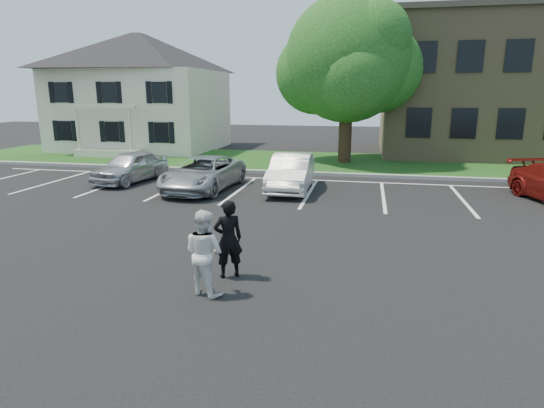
{
  "coord_description": "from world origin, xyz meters",
  "views": [
    {
      "loc": [
        2.11,
        -9.09,
        3.78
      ],
      "look_at": [
        0.0,
        1.0,
        1.25
      ],
      "focal_mm": 30.0,
      "sensor_mm": 36.0,
      "label": 1
    }
  ],
  "objects_px": {
    "man_black_suit": "(228,239)",
    "car_white_sedan": "(291,172)",
    "tree": "(350,62)",
    "man_white_shirt": "(204,252)",
    "car_silver_minivan": "(203,174)",
    "car_silver_west": "(131,167)",
    "house": "(141,92)"
  },
  "relations": [
    {
      "from": "man_black_suit",
      "to": "car_white_sedan",
      "type": "relative_size",
      "value": 0.39
    },
    {
      "from": "man_white_shirt",
      "to": "car_silver_minivan",
      "type": "bearing_deg",
      "value": -47.1
    },
    {
      "from": "car_silver_west",
      "to": "car_silver_minivan",
      "type": "height_order",
      "value": "car_silver_west"
    },
    {
      "from": "car_silver_minivan",
      "to": "house",
      "type": "bearing_deg",
      "value": 130.05
    },
    {
      "from": "tree",
      "to": "man_black_suit",
      "type": "xyz_separation_m",
      "value": [
        -1.61,
        -16.73,
        -4.52
      ]
    },
    {
      "from": "house",
      "to": "tree",
      "type": "relative_size",
      "value": 1.17
    },
    {
      "from": "man_white_shirt",
      "to": "car_silver_west",
      "type": "distance_m",
      "value": 12.35
    },
    {
      "from": "tree",
      "to": "car_silver_west",
      "type": "bearing_deg",
      "value": -139.93
    },
    {
      "from": "man_white_shirt",
      "to": "car_white_sedan",
      "type": "height_order",
      "value": "man_white_shirt"
    },
    {
      "from": "tree",
      "to": "man_white_shirt",
      "type": "relative_size",
      "value": 5.28
    },
    {
      "from": "man_white_shirt",
      "to": "house",
      "type": "bearing_deg",
      "value": -37.74
    },
    {
      "from": "car_silver_minivan",
      "to": "tree",
      "type": "bearing_deg",
      "value": 62.66
    },
    {
      "from": "house",
      "to": "car_silver_minivan",
      "type": "xyz_separation_m",
      "value": [
        8.79,
        -12.2,
        -3.17
      ]
    },
    {
      "from": "tree",
      "to": "man_black_suit",
      "type": "bearing_deg",
      "value": -95.51
    },
    {
      "from": "man_black_suit",
      "to": "man_white_shirt",
      "type": "relative_size",
      "value": 1.0
    },
    {
      "from": "man_black_suit",
      "to": "man_white_shirt",
      "type": "distance_m",
      "value": 0.9
    },
    {
      "from": "house",
      "to": "car_white_sedan",
      "type": "bearing_deg",
      "value": -43.34
    },
    {
      "from": "car_white_sedan",
      "to": "car_silver_minivan",
      "type": "bearing_deg",
      "value": -170.83
    },
    {
      "from": "car_silver_minivan",
      "to": "car_silver_west",
      "type": "bearing_deg",
      "value": 169.45
    },
    {
      "from": "man_black_suit",
      "to": "car_white_sedan",
      "type": "height_order",
      "value": "man_black_suit"
    },
    {
      "from": "man_black_suit",
      "to": "man_white_shirt",
      "type": "bearing_deg",
      "value": 45.64
    },
    {
      "from": "house",
      "to": "tree",
      "type": "distance_m",
      "value": 14.57
    },
    {
      "from": "man_black_suit",
      "to": "car_silver_minivan",
      "type": "xyz_separation_m",
      "value": [
        -3.6,
        8.27,
        -0.17
      ]
    },
    {
      "from": "house",
      "to": "car_silver_west",
      "type": "xyz_separation_m",
      "value": [
        5.1,
        -11.23,
        -3.16
      ]
    },
    {
      "from": "car_silver_minivan",
      "to": "car_white_sedan",
      "type": "xyz_separation_m",
      "value": [
        3.43,
        0.67,
        0.05
      ]
    },
    {
      "from": "house",
      "to": "car_white_sedan",
      "type": "height_order",
      "value": "house"
    },
    {
      "from": "tree",
      "to": "man_white_shirt",
      "type": "height_order",
      "value": "tree"
    },
    {
      "from": "house",
      "to": "man_black_suit",
      "type": "distance_m",
      "value": 24.12
    },
    {
      "from": "car_white_sedan",
      "to": "car_silver_west",
      "type": "bearing_deg",
      "value": 175.61
    },
    {
      "from": "man_black_suit",
      "to": "tree",
      "type": "bearing_deg",
      "value": -126.63
    },
    {
      "from": "man_white_shirt",
      "to": "man_black_suit",
      "type": "bearing_deg",
      "value": -80.68
    },
    {
      "from": "tree",
      "to": "man_black_suit",
      "type": "height_order",
      "value": "tree"
    }
  ]
}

